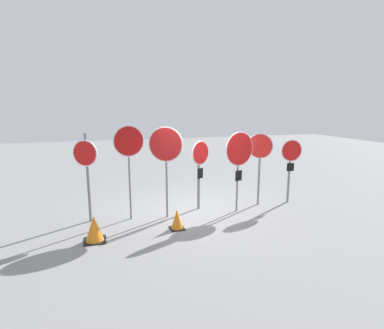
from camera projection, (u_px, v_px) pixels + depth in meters
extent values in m
plane|color=gray|center=(198.00, 211.00, 8.58)|extent=(40.00, 40.00, 0.00)
cylinder|color=slate|center=(88.00, 178.00, 7.62)|extent=(0.07, 0.07, 2.30)
cylinder|color=white|center=(85.00, 153.00, 7.44)|extent=(0.60, 0.34, 0.67)
cylinder|color=red|center=(85.00, 153.00, 7.42)|extent=(0.54, 0.31, 0.61)
cylinder|color=slate|center=(129.00, 174.00, 7.76)|extent=(0.05, 0.05, 2.46)
cylinder|color=white|center=(129.00, 141.00, 7.56)|extent=(0.79, 0.16, 0.80)
cylinder|color=#AD0F0F|center=(129.00, 141.00, 7.54)|extent=(0.74, 0.15, 0.74)
cylinder|color=slate|center=(167.00, 175.00, 7.92)|extent=(0.05, 0.05, 2.31)
cylinder|color=white|center=(166.00, 144.00, 7.71)|extent=(0.83, 0.45, 0.92)
cylinder|color=red|center=(165.00, 144.00, 7.69)|extent=(0.77, 0.42, 0.86)
cylinder|color=slate|center=(199.00, 175.00, 8.62)|extent=(0.08, 0.08, 1.99)
cylinder|color=white|center=(200.00, 153.00, 8.45)|extent=(0.61, 0.36, 0.69)
cylinder|color=red|center=(201.00, 153.00, 8.44)|extent=(0.56, 0.33, 0.63)
cube|color=black|center=(200.00, 173.00, 8.56)|extent=(0.19, 0.12, 0.29)
cylinder|color=slate|center=(237.00, 173.00, 8.38)|extent=(0.05, 0.05, 2.23)
cylinder|color=white|center=(239.00, 149.00, 8.21)|extent=(0.92, 0.27, 0.95)
cylinder|color=red|center=(240.00, 149.00, 8.19)|extent=(0.87, 0.26, 0.89)
cube|color=black|center=(239.00, 176.00, 8.35)|extent=(0.22, 0.08, 0.29)
cylinder|color=slate|center=(259.00, 169.00, 8.98)|extent=(0.06, 0.06, 2.21)
cylinder|color=white|center=(260.00, 146.00, 8.79)|extent=(0.65, 0.43, 0.76)
cylinder|color=red|center=(260.00, 146.00, 8.78)|extent=(0.60, 0.39, 0.70)
cylinder|color=slate|center=(289.00, 172.00, 9.23)|extent=(0.07, 0.07, 1.93)
cylinder|color=white|center=(291.00, 151.00, 9.05)|extent=(0.67, 0.11, 0.67)
cylinder|color=red|center=(292.00, 151.00, 9.03)|extent=(0.61, 0.10, 0.61)
cube|color=black|center=(290.00, 167.00, 9.14)|extent=(0.23, 0.05, 0.25)
cube|color=black|center=(177.00, 228.00, 7.33)|extent=(0.35, 0.35, 0.02)
cone|color=orange|center=(177.00, 219.00, 7.28)|extent=(0.29, 0.29, 0.47)
cube|color=black|center=(95.00, 240.00, 6.66)|extent=(0.47, 0.47, 0.02)
cone|color=orange|center=(94.00, 228.00, 6.61)|extent=(0.39, 0.39, 0.57)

